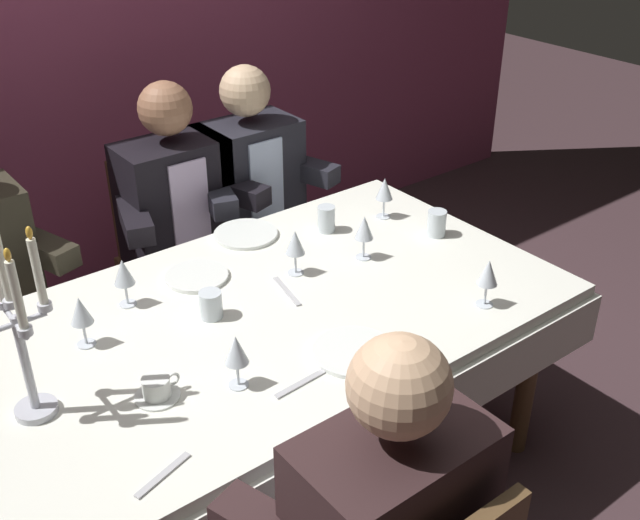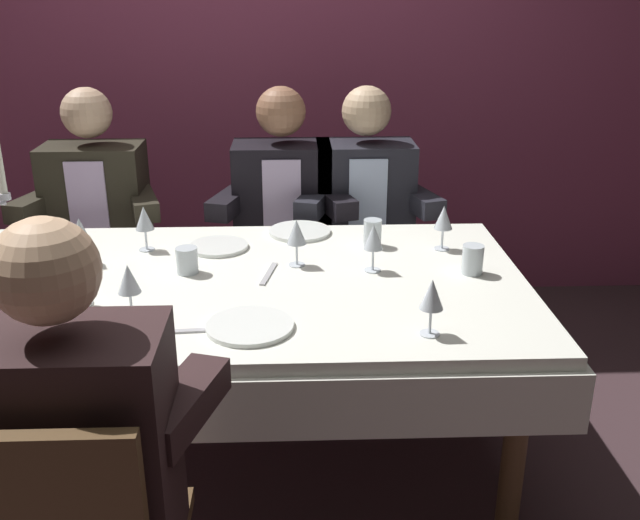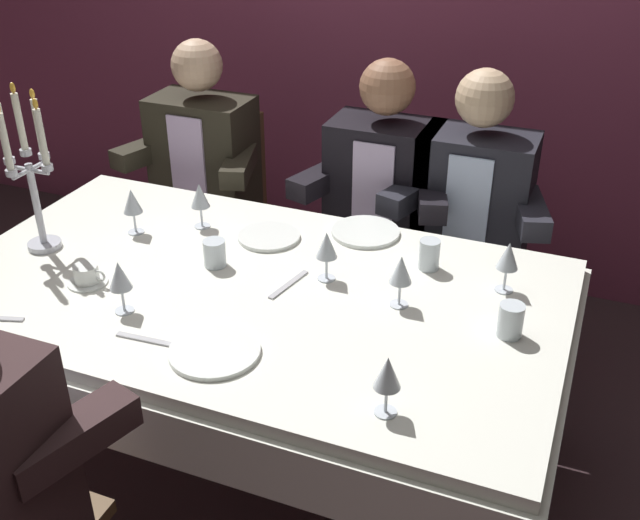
{
  "view_description": "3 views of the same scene",
  "coord_description": "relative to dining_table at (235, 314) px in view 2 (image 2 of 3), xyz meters",
  "views": [
    {
      "loc": [
        -1.1,
        -1.7,
        2.07
      ],
      "look_at": [
        0.29,
        0.1,
        0.77
      ],
      "focal_mm": 42.87,
      "sensor_mm": 36.0,
      "label": 1
    },
    {
      "loc": [
        0.2,
        -2.16,
        1.65
      ],
      "look_at": [
        0.28,
        0.05,
        0.79
      ],
      "focal_mm": 40.41,
      "sensor_mm": 36.0,
      "label": 2
    },
    {
      "loc": [
        0.94,
        -1.75,
        1.95
      ],
      "look_at": [
        0.21,
        0.05,
        0.85
      ],
      "focal_mm": 42.35,
      "sensor_mm": 36.0,
      "label": 3
    }
  ],
  "objects": [
    {
      "name": "ground_plane",
      "position": [
        0.0,
        0.0,
        -0.62
      ],
      "size": [
        12.0,
        12.0,
        0.0
      ],
      "primitive_type": "plane",
      "color": "#3E2B2F"
    },
    {
      "name": "back_wall",
      "position": [
        0.0,
        1.66,
        0.73
      ],
      "size": [
        6.0,
        0.12,
        2.7
      ],
      "primitive_type": "cube",
      "color": "#883957",
      "rests_on": "ground_plane"
    },
    {
      "name": "dining_table",
      "position": [
        0.0,
        0.0,
        0.0
      ],
      "size": [
        1.94,
        1.14,
        0.74
      ],
      "color": "white",
      "rests_on": "ground_plane"
    },
    {
      "name": "dinner_plate_0",
      "position": [
        0.07,
        -0.35,
        0.13
      ],
      "size": [
        0.25,
        0.25,
        0.01
      ],
      "primitive_type": "cylinder",
      "color": "white",
      "rests_on": "dining_table"
    },
    {
      "name": "dinner_plate_1",
      "position": [
        -0.08,
        0.3,
        0.13
      ],
      "size": [
        0.21,
        0.21,
        0.01
      ],
      "primitive_type": "cylinder",
      "color": "white",
      "rests_on": "dining_table"
    },
    {
      "name": "dinner_plate_2",
      "position": [
        0.22,
        0.46,
        0.13
      ],
      "size": [
        0.24,
        0.24,
        0.01
      ],
      "primitive_type": "cylinder",
      "color": "white",
      "rests_on": "dining_table"
    },
    {
      "name": "wine_glass_0",
      "position": [
        0.57,
        -0.4,
        0.24
      ],
      "size": [
        0.07,
        0.07,
        0.16
      ],
      "color": "silver",
      "rests_on": "dining_table"
    },
    {
      "name": "wine_glass_1",
      "position": [
        0.21,
        0.13,
        0.24
      ],
      "size": [
        0.07,
        0.07,
        0.16
      ],
      "color": "silver",
      "rests_on": "dining_table"
    },
    {
      "name": "wine_glass_2",
      "position": [
        -0.27,
        -0.26,
        0.24
      ],
      "size": [
        0.07,
        0.07,
        0.16
      ],
      "color": "silver",
      "rests_on": "dining_table"
    },
    {
      "name": "wine_glass_3",
      "position": [
        -0.33,
        0.3,
        0.23
      ],
      "size": [
        0.07,
        0.07,
        0.16
      ],
      "color": "silver",
      "rests_on": "dining_table"
    },
    {
      "name": "wine_glass_4",
      "position": [
        0.73,
        0.26,
        0.23
      ],
      "size": [
        0.07,
        0.07,
        0.16
      ],
      "color": "silver",
      "rests_on": "dining_table"
    },
    {
      "name": "wine_glass_5",
      "position": [
        0.46,
        0.07,
        0.23
      ],
      "size": [
        0.07,
        0.07,
        0.16
      ],
      "color": "silver",
      "rests_on": "dining_table"
    },
    {
      "name": "wine_glass_6",
      "position": [
        -0.53,
        0.17,
        0.23
      ],
      "size": [
        0.07,
        0.07,
        0.16
      ],
      "color": "silver",
      "rests_on": "dining_table"
    },
    {
      "name": "water_tumbler_0",
      "position": [
        0.48,
        0.31,
        0.17
      ],
      "size": [
        0.07,
        0.07,
        0.1
      ],
      "primitive_type": "cylinder",
      "color": "silver",
      "rests_on": "dining_table"
    },
    {
      "name": "water_tumbler_1",
      "position": [
        0.78,
        0.03,
        0.17
      ],
      "size": [
        0.07,
        0.07,
        0.1
      ],
      "primitive_type": "cylinder",
      "color": "silver",
      "rests_on": "dining_table"
    },
    {
      "name": "water_tumbler_2",
      "position": [
        -0.16,
        0.07,
        0.16
      ],
      "size": [
        0.07,
        0.07,
        0.09
      ],
      "primitive_type": "cylinder",
      "color": "silver",
      "rests_on": "dining_table"
    },
    {
      "name": "coffee_cup_0",
      "position": [
        -0.47,
        -0.17,
        0.15
      ],
      "size": [
        0.13,
        0.12,
        0.06
      ],
      "color": "white",
      "rests_on": "dining_table"
    },
    {
      "name": "spoon_0",
      "position": [
        -0.14,
        -0.37,
        0.12
      ],
      "size": [
        0.17,
        0.03,
        0.01
      ],
      "primitive_type": "cube",
      "rotation": [
        0.0,
        0.0,
        0.06
      ],
      "color": "#B7B7BC",
      "rests_on": "dining_table"
    },
    {
      "name": "knife_1",
      "position": [
        0.11,
        0.05,
        0.12
      ],
      "size": [
        0.06,
        0.19,
        0.01
      ],
      "primitive_type": "cube",
      "rotation": [
        0.0,
        0.0,
        1.37
      ],
      "color": "#B7B7BC",
      "rests_on": "dining_table"
    },
    {
      "name": "seated_diner_0",
      "position": [
        -0.66,
        0.89,
        0.11
      ],
      "size": [
        0.63,
        0.48,
        1.24
      ],
      "color": "brown",
      "rests_on": "ground_plane"
    },
    {
      "name": "seated_diner_1",
      "position": [
        -0.27,
        -0.89,
        0.11
      ],
      "size": [
        0.63,
        0.48,
        1.24
      ],
      "color": "brown",
      "rests_on": "ground_plane"
    },
    {
      "name": "seated_diner_2",
      "position": [
        0.15,
        0.89,
        0.11
      ],
      "size": [
        0.63,
        0.48,
        1.24
      ],
      "color": "brown",
      "rests_on": "ground_plane"
    },
    {
      "name": "seated_diner_3",
      "position": [
        0.51,
        0.89,
        0.11
      ],
      "size": [
        0.63,
        0.48,
        1.24
      ],
      "color": "brown",
      "rests_on": "ground_plane"
    }
  ]
}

